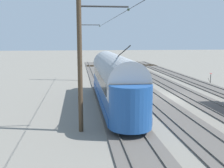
# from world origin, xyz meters

# --- Properties ---
(ground_plane) EXTENTS (220.00, 220.00, 0.00)m
(ground_plane) POSITION_xyz_m (0.00, 0.00, 0.00)
(ground_plane) COLOR gray
(track_adjacent_siding) EXTENTS (2.80, 80.00, 0.18)m
(track_adjacent_siding) POSITION_xyz_m (-2.00, -0.31, 0.05)
(track_adjacent_siding) COLOR #56514C
(track_adjacent_siding) RESTS_ON ground
(track_third_siding) EXTENTS (2.80, 80.00, 0.18)m
(track_third_siding) POSITION_xyz_m (2.00, -0.31, 0.05)
(track_third_siding) COLOR #56514C
(track_third_siding) RESTS_ON ground
(track_outer_siding) EXTENTS (2.80, 80.00, 0.18)m
(track_outer_siding) POSITION_xyz_m (6.00, -0.31, 0.05)
(track_outer_siding) COLOR #56514C
(track_outer_siding) RESTS_ON ground
(vintage_streetcar) EXTENTS (2.65, 16.57, 5.04)m
(vintage_streetcar) POSITION_xyz_m (6.00, 2.56, 2.26)
(vintage_streetcar) COLOR #1E4C93
(vintage_streetcar) RESTS_ON ground
(catenary_pole_foreground) EXTENTS (3.08, 0.28, 7.79)m
(catenary_pole_foreground) POSITION_xyz_m (8.78, -11.98, 4.07)
(catenary_pole_foreground) COLOR #423323
(catenary_pole_foreground) RESTS_ON ground
(catenary_pole_mid_near) EXTENTS (3.08, 0.28, 7.79)m
(catenary_pole_mid_near) POSITION_xyz_m (8.78, 8.66, 4.07)
(catenary_pole_mid_near) COLOR #423323
(catenary_pole_mid_near) RESTS_ON ground
(overhead_wire_run) EXTENTS (2.87, 45.28, 0.18)m
(overhead_wire_run) POSITION_xyz_m (6.06, 7.86, 7.25)
(overhead_wire_run) COLOR black
(overhead_wire_run) RESTS_ON ground
(switch_stand) EXTENTS (0.50, 0.30, 1.24)m
(switch_stand) POSITION_xyz_m (-7.75, -7.64, 0.70)
(switch_stand) COLOR black
(switch_stand) RESTS_ON ground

